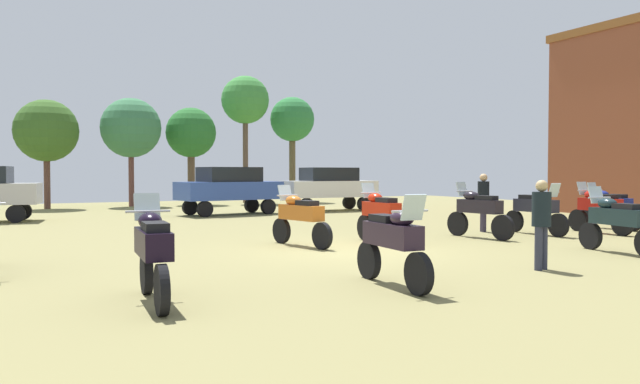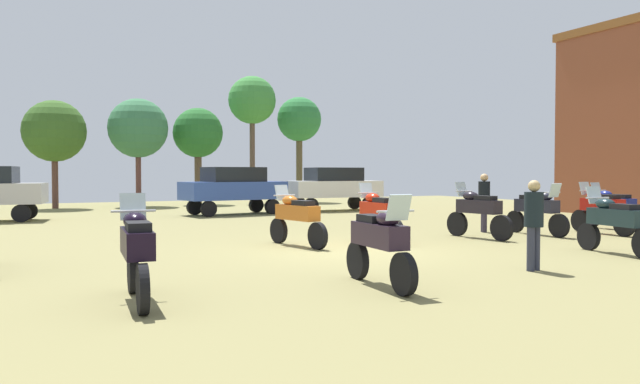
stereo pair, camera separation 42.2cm
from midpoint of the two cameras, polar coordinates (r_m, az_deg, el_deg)
The scene contains 19 objects.
ground_plane at distance 14.10m, azimuth 3.25°, elevation -5.46°, with size 44.00×52.00×0.02m.
motorcycle_1 at distance 15.44m, azimuth 6.17°, elevation -2.04°, with size 0.62×2.17×1.51m.
motorcycle_2 at distance 18.53m, azimuth 20.15°, elevation -1.52°, with size 0.62×2.28×1.48m.
motorcycle_3 at distance 14.77m, azimuth -1.37°, elevation -2.26°, with size 0.73×2.24×1.47m.
motorcycle_5 at distance 19.52m, azimuth 25.24°, elevation -1.40°, with size 0.62×2.20×1.50m.
motorcycle_6 at distance 9.57m, azimuth 6.84°, elevation -4.55°, with size 0.62×2.14×1.46m.
motorcycle_7 at distance 21.20m, azimuth 26.06°, elevation -1.22°, with size 0.62×2.26×1.46m.
motorcycle_8 at distance 8.70m, azimuth -15.33°, elevation -5.20°, with size 0.62×2.13×1.48m.
motorcycle_9 at distance 17.09m, azimuth 15.15°, elevation -1.71°, with size 0.65×2.22×1.51m.
motorcycle_11 at distance 14.83m, azimuth 26.45°, elevation -2.45°, with size 0.66×2.23×1.46m.
car_2 at distance 26.09m, azimuth -7.57°, elevation 0.48°, with size 4.52×2.42×2.00m.
car_3 at distance 28.48m, azimuth 1.71°, elevation 0.61°, with size 4.34×1.89×2.00m.
person_1 at distance 18.89m, azimuth 15.63°, elevation -0.55°, with size 0.46×0.46×1.74m.
person_2 at distance 11.79m, azimuth 20.22°, elevation -2.30°, with size 0.41×0.41×1.64m.
tree_3 at distance 36.28m, azimuth -5.99°, elevation 8.38°, with size 2.78×2.78×7.38m.
tree_4 at distance 32.89m, azimuth -23.12°, elevation 5.20°, with size 3.03×3.03×5.33m.
tree_6 at distance 33.68m, azimuth -16.22°, elevation 5.69°, with size 3.11×3.11×5.66m.
tree_7 at distance 34.90m, azimuth -10.94°, elevation 5.34°, with size 2.76×2.76×5.37m.
tree_9 at distance 37.26m, azimuth -1.62°, elevation 6.63°, with size 2.67×2.67×6.32m.
Camera 2 is at (-6.59, -12.33, 1.80)m, focal length 34.43 mm.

